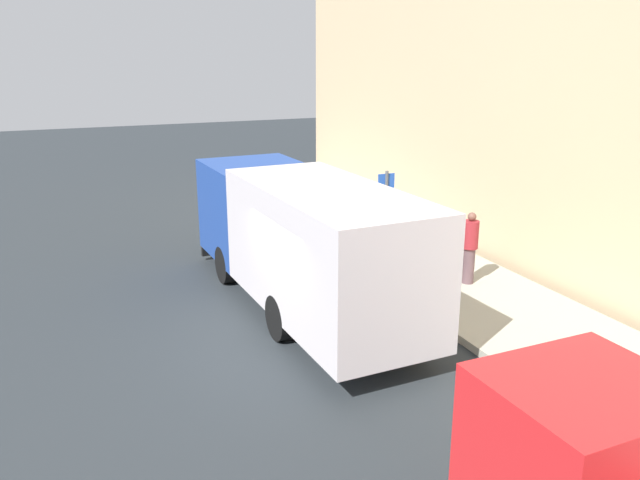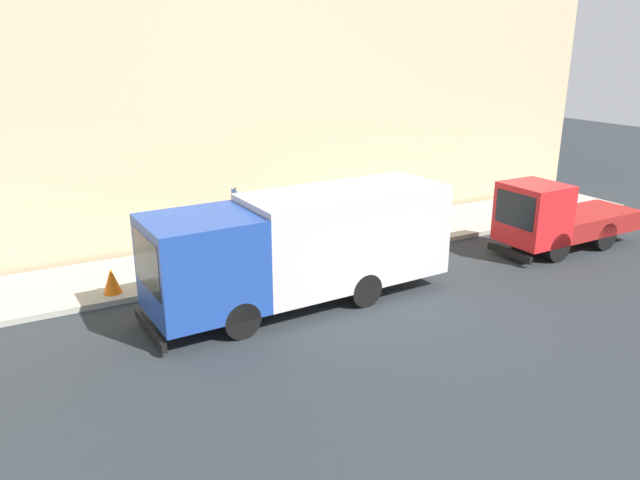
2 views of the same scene
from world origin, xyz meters
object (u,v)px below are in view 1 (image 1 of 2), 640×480
pedestrian_walking (428,234)px  street_sign_post (386,214)px  pedestrian_standing (470,246)px  traffic_cone_orange (332,224)px  large_utility_truck (301,236)px

pedestrian_walking → street_sign_post: size_ratio=0.64×
pedestrian_standing → traffic_cone_orange: 5.24m
large_utility_truck → street_sign_post: large_utility_truck is taller
street_sign_post → large_utility_truck: bearing=-160.7°
pedestrian_walking → street_sign_post: (-1.31, -0.07, 0.66)m
large_utility_truck → pedestrian_standing: large_utility_truck is taller
large_utility_truck → street_sign_post: (2.60, 0.91, 0.03)m
large_utility_truck → traffic_cone_orange: large_utility_truck is taller
pedestrian_walking → traffic_cone_orange: pedestrian_walking is taller
large_utility_truck → street_sign_post: 2.75m
pedestrian_standing → street_sign_post: bearing=-69.8°
pedestrian_standing → street_sign_post: size_ratio=0.67×
large_utility_truck → street_sign_post: bearing=16.7°
traffic_cone_orange → street_sign_post: size_ratio=0.28×
pedestrian_walking → traffic_cone_orange: size_ratio=2.31×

